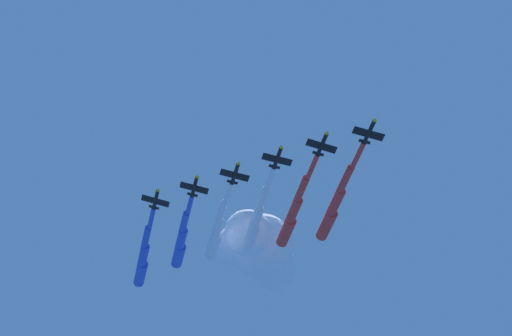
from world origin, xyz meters
TOP-DOWN VIEW (x-y plane):
  - jet_lead at (-18.38, 20.06)m, footprint 50.60×24.61m
  - jet_port_inner at (-21.83, 7.20)m, footprint 49.54×24.53m
  - jet_starboard_inner at (-24.43, -4.68)m, footprint 47.12×22.91m
  - jet_port_mid at (-27.02, -17.42)m, footprint 44.73×22.61m
  - jet_starboard_mid at (-30.81, -29.82)m, footprint 44.18×21.86m
  - jet_port_outer at (-38.25, -44.61)m, footprint 49.19×24.69m
  - cloud_puff at (-54.53, -9.93)m, footprint 35.62×26.90m

SIDE VIEW (x-z plane):
  - jet_lead at x=-18.38m, z-range 146.93..150.96m
  - jet_port_inner at x=-21.83m, z-range 148.35..152.45m
  - jet_port_mid at x=-27.02m, z-range 149.08..153.03m
  - jet_starboard_inner at x=-24.43m, z-range 149.32..153.26m
  - jet_starboard_mid at x=-30.81m, z-range 149.67..153.67m
  - jet_port_outer at x=-38.25m, z-range 149.96..154.00m
  - cloud_puff at x=-54.53m, z-range 150.72..173.07m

